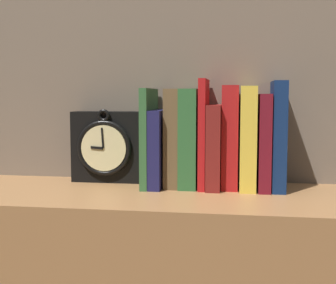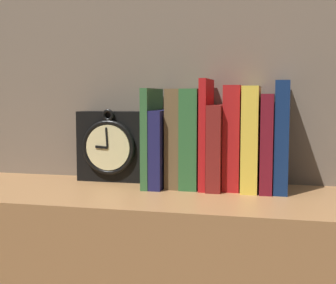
{
  "view_description": "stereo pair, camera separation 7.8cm",
  "coord_description": "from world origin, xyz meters",
  "px_view_note": "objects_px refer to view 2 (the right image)",
  "views": [
    {
      "loc": [
        0.16,
        -1.01,
        1.12
      ],
      "look_at": [
        0.0,
        0.0,
        1.02
      ],
      "focal_mm": 50.0,
      "sensor_mm": 36.0,
      "label": 1
    },
    {
      "loc": [
        0.23,
        -0.99,
        1.12
      ],
      "look_at": [
        0.0,
        0.0,
        1.02
      ],
      "focal_mm": 50.0,
      "sensor_mm": 36.0,
      "label": 2
    }
  ],
  "objects_px": {
    "book_slot1_navy": "(162,148)",
    "book_slot7_yellow": "(251,138)",
    "book_slot2_brown": "(176,138)",
    "book_slot3_green": "(193,138)",
    "clock": "(113,146)",
    "book_slot5_maroon": "(217,147)",
    "book_slot6_red": "(233,137)",
    "book_slot9_navy": "(281,136)",
    "book_slot4_red": "(206,134)",
    "book_slot8_maroon": "(267,142)",
    "book_slot0_green": "(152,137)"
  },
  "relations": [
    {
      "from": "book_slot1_navy",
      "to": "book_slot7_yellow",
      "type": "xyz_separation_m",
      "value": [
        0.21,
        0.01,
        0.03
      ]
    },
    {
      "from": "book_slot1_navy",
      "to": "book_slot2_brown",
      "type": "height_order",
      "value": "book_slot2_brown"
    },
    {
      "from": "book_slot3_green",
      "to": "clock",
      "type": "bearing_deg",
      "value": 172.08
    },
    {
      "from": "book_slot1_navy",
      "to": "book_slot5_maroon",
      "type": "bearing_deg",
      "value": 1.05
    },
    {
      "from": "book_slot1_navy",
      "to": "book_slot6_red",
      "type": "bearing_deg",
      "value": 4.24
    },
    {
      "from": "book_slot5_maroon",
      "to": "book_slot6_red",
      "type": "xyz_separation_m",
      "value": [
        0.04,
        0.01,
        0.02
      ]
    },
    {
      "from": "clock",
      "to": "book_slot1_navy",
      "type": "relative_size",
      "value": 1.01
    },
    {
      "from": "book_slot2_brown",
      "to": "book_slot9_navy",
      "type": "bearing_deg",
      "value": -1.19
    },
    {
      "from": "book_slot5_maroon",
      "to": "book_slot1_navy",
      "type": "bearing_deg",
      "value": -178.95
    },
    {
      "from": "book_slot9_navy",
      "to": "book_slot4_red",
      "type": "bearing_deg",
      "value": 179.92
    },
    {
      "from": "book_slot3_green",
      "to": "book_slot9_navy",
      "type": "bearing_deg",
      "value": -0.88
    },
    {
      "from": "book_slot4_red",
      "to": "book_slot7_yellow",
      "type": "relative_size",
      "value": 1.07
    },
    {
      "from": "book_slot3_green",
      "to": "book_slot7_yellow",
      "type": "xyz_separation_m",
      "value": [
        0.14,
        -0.0,
        0.0
      ]
    },
    {
      "from": "book_slot5_maroon",
      "to": "book_slot6_red",
      "type": "bearing_deg",
      "value": 15.51
    },
    {
      "from": "clock",
      "to": "book_slot9_navy",
      "type": "relative_size",
      "value": 0.74
    },
    {
      "from": "book_slot6_red",
      "to": "book_slot8_maroon",
      "type": "height_order",
      "value": "book_slot6_red"
    },
    {
      "from": "book_slot6_red",
      "to": "book_slot7_yellow",
      "type": "relative_size",
      "value": 1.01
    },
    {
      "from": "book_slot5_maroon",
      "to": "book_slot0_green",
      "type": "bearing_deg",
      "value": -178.85
    },
    {
      "from": "clock",
      "to": "book_slot3_green",
      "type": "bearing_deg",
      "value": -7.92
    },
    {
      "from": "book_slot2_brown",
      "to": "book_slot7_yellow",
      "type": "xyz_separation_m",
      "value": [
        0.18,
        -0.01,
        0.0
      ]
    },
    {
      "from": "clock",
      "to": "book_slot8_maroon",
      "type": "distance_m",
      "value": 0.39
    },
    {
      "from": "clock",
      "to": "book_slot7_yellow",
      "type": "xyz_separation_m",
      "value": [
        0.35,
        -0.03,
        0.03
      ]
    },
    {
      "from": "book_slot3_green",
      "to": "book_slot7_yellow",
      "type": "distance_m",
      "value": 0.14
    },
    {
      "from": "book_slot0_green",
      "to": "book_slot4_red",
      "type": "relative_size",
      "value": 0.92
    },
    {
      "from": "book_slot1_navy",
      "to": "book_slot4_red",
      "type": "height_order",
      "value": "book_slot4_red"
    },
    {
      "from": "book_slot2_brown",
      "to": "book_slot4_red",
      "type": "distance_m",
      "value": 0.07
    },
    {
      "from": "book_slot9_navy",
      "to": "book_slot2_brown",
      "type": "bearing_deg",
      "value": 178.81
    },
    {
      "from": "clock",
      "to": "book_slot0_green",
      "type": "bearing_deg",
      "value": -18.82
    },
    {
      "from": "book_slot8_maroon",
      "to": "book_slot9_navy",
      "type": "bearing_deg",
      "value": 3.75
    },
    {
      "from": "book_slot0_green",
      "to": "book_slot5_maroon",
      "type": "height_order",
      "value": "book_slot0_green"
    },
    {
      "from": "book_slot0_green",
      "to": "book_slot3_green",
      "type": "height_order",
      "value": "book_slot0_green"
    },
    {
      "from": "book_slot1_navy",
      "to": "book_slot6_red",
      "type": "distance_m",
      "value": 0.17
    },
    {
      "from": "book_slot1_navy",
      "to": "book_slot9_navy",
      "type": "height_order",
      "value": "book_slot9_navy"
    },
    {
      "from": "clock",
      "to": "book_slot3_green",
      "type": "xyz_separation_m",
      "value": [
        0.21,
        -0.03,
        0.03
      ]
    },
    {
      "from": "book_slot7_yellow",
      "to": "book_slot9_navy",
      "type": "xyz_separation_m",
      "value": [
        0.07,
        0.0,
        0.01
      ]
    },
    {
      "from": "book_slot6_red",
      "to": "book_slot1_navy",
      "type": "bearing_deg",
      "value": -175.76
    },
    {
      "from": "book_slot4_red",
      "to": "book_slot5_maroon",
      "type": "relative_size",
      "value": 1.31
    },
    {
      "from": "book_slot9_navy",
      "to": "book_slot0_green",
      "type": "bearing_deg",
      "value": -178.78
    },
    {
      "from": "book_slot0_green",
      "to": "book_slot4_red",
      "type": "distance_m",
      "value": 0.13
    },
    {
      "from": "book_slot5_maroon",
      "to": "book_slot7_yellow",
      "type": "xyz_separation_m",
      "value": [
        0.08,
        0.0,
        0.02
      ]
    },
    {
      "from": "book_slot0_green",
      "to": "book_slot4_red",
      "type": "xyz_separation_m",
      "value": [
        0.13,
        0.01,
        0.01
      ]
    },
    {
      "from": "book_slot8_maroon",
      "to": "book_slot3_green",
      "type": "bearing_deg",
      "value": 178.3
    },
    {
      "from": "book_slot7_yellow",
      "to": "book_slot6_red",
      "type": "bearing_deg",
      "value": 169.87
    },
    {
      "from": "book_slot0_green",
      "to": "book_slot3_green",
      "type": "relative_size",
      "value": 1.01
    },
    {
      "from": "clock",
      "to": "book_slot1_navy",
      "type": "height_order",
      "value": "clock"
    },
    {
      "from": "book_slot2_brown",
      "to": "book_slot1_navy",
      "type": "bearing_deg",
      "value": -162.01
    },
    {
      "from": "book_slot3_green",
      "to": "book_slot4_red",
      "type": "height_order",
      "value": "book_slot4_red"
    },
    {
      "from": "book_slot6_red",
      "to": "book_slot9_navy",
      "type": "height_order",
      "value": "book_slot9_navy"
    },
    {
      "from": "book_slot2_brown",
      "to": "book_slot6_red",
      "type": "relative_size",
      "value": 0.97
    },
    {
      "from": "book_slot1_navy",
      "to": "book_slot7_yellow",
      "type": "relative_size",
      "value": 0.77
    }
  ]
}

